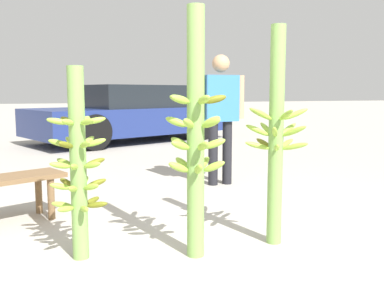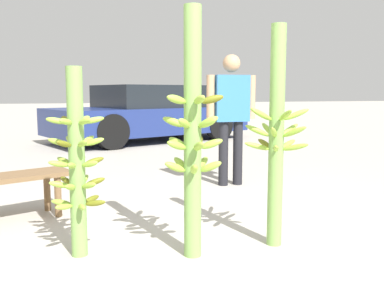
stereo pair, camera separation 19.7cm
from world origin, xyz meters
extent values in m
plane|color=#B2AA9E|center=(0.00, 0.00, 0.00)|extent=(80.00, 80.00, 0.00)
cylinder|color=#7AA851|center=(-0.72, 0.53, 0.64)|extent=(0.11, 0.11, 1.27)
ellipsoid|color=#93BC3D|center=(-0.78, 0.43, 0.92)|extent=(0.11, 0.14, 0.06)
ellipsoid|color=#93BC3D|center=(-0.67, 0.43, 0.92)|extent=(0.10, 0.14, 0.06)
ellipsoid|color=#93BC3D|center=(-0.60, 0.53, 0.92)|extent=(0.14, 0.04, 0.06)
ellipsoid|color=#93BC3D|center=(-0.66, 0.63, 0.92)|extent=(0.11, 0.14, 0.06)
ellipsoid|color=#656718|center=(-0.78, 0.64, 0.92)|extent=(0.10, 0.14, 0.06)
ellipsoid|color=#93BC3D|center=(-0.84, 0.54, 0.92)|extent=(0.14, 0.04, 0.06)
ellipsoid|color=#93BC3D|center=(-0.68, 0.42, 0.78)|extent=(0.08, 0.15, 0.08)
ellipsoid|color=#93BC3D|center=(-0.61, 0.51, 0.78)|extent=(0.15, 0.07, 0.08)
ellipsoid|color=#93BC3D|center=(-0.64, 0.62, 0.78)|extent=(0.12, 0.13, 0.08)
ellipsoid|color=#93BC3D|center=(-0.76, 0.64, 0.78)|extent=(0.08, 0.15, 0.08)
ellipsoid|color=#93BC3D|center=(-0.83, 0.56, 0.78)|extent=(0.15, 0.07, 0.08)
ellipsoid|color=#656718|center=(-0.80, 0.45, 0.78)|extent=(0.12, 0.13, 0.08)
ellipsoid|color=#93BC3D|center=(-0.64, 0.45, 0.64)|extent=(0.13, 0.13, 0.07)
ellipsoid|color=#656718|center=(-0.61, 0.56, 0.64)|extent=(0.15, 0.07, 0.07)
ellipsoid|color=#93BC3D|center=(-0.69, 0.64, 0.64)|extent=(0.08, 0.15, 0.07)
ellipsoid|color=#93BC3D|center=(-0.80, 0.62, 0.64)|extent=(0.13, 0.13, 0.07)
ellipsoid|color=#93BC3D|center=(-0.83, 0.51, 0.64)|extent=(0.15, 0.07, 0.07)
ellipsoid|color=#93BC3D|center=(-0.76, 0.42, 0.64)|extent=(0.08, 0.15, 0.07)
ellipsoid|color=#93BC3D|center=(-0.65, 0.44, 0.50)|extent=(0.12, 0.14, 0.07)
ellipsoid|color=#656718|center=(-0.61, 0.55, 0.50)|extent=(0.15, 0.05, 0.07)
ellipsoid|color=#93BC3D|center=(-0.67, 0.64, 0.50)|extent=(0.09, 0.15, 0.07)
ellipsoid|color=#656718|center=(-0.79, 0.63, 0.50)|extent=(0.12, 0.14, 0.07)
ellipsoid|color=#93BC3D|center=(-0.84, 0.52, 0.50)|extent=(0.15, 0.05, 0.07)
ellipsoid|color=#93BC3D|center=(-0.77, 0.43, 0.50)|extent=(0.09, 0.15, 0.07)
ellipsoid|color=#656718|center=(-0.63, 0.61, 0.36)|extent=(0.13, 0.12, 0.06)
ellipsoid|color=#93BC3D|center=(-0.74, 0.65, 0.36)|extent=(0.06, 0.15, 0.06)
ellipsoid|color=#93BC3D|center=(-0.83, 0.57, 0.36)|extent=(0.15, 0.09, 0.06)
ellipsoid|color=#93BC3D|center=(-0.81, 0.46, 0.36)|extent=(0.13, 0.12, 0.06)
ellipsoid|color=#93BC3D|center=(-0.70, 0.42, 0.36)|extent=(0.06, 0.15, 0.06)
ellipsoid|color=#656718|center=(-0.61, 0.49, 0.36)|extent=(0.15, 0.09, 0.06)
cylinder|color=#7AA851|center=(0.01, 0.31, 0.83)|extent=(0.12, 0.12, 1.65)
ellipsoid|color=#93BC3D|center=(0.02, 0.18, 1.06)|extent=(0.06, 0.16, 0.08)
ellipsoid|color=#656718|center=(0.14, 0.28, 1.06)|extent=(0.17, 0.09, 0.08)
ellipsoid|color=#656718|center=(0.08, 0.42, 1.06)|extent=(0.13, 0.16, 0.08)
ellipsoid|color=#93BC3D|center=(-0.07, 0.41, 1.06)|extent=(0.14, 0.15, 0.08)
ellipsoid|color=#93BC3D|center=(-0.10, 0.26, 1.06)|extent=(0.17, 0.10, 0.08)
ellipsoid|color=#93BC3D|center=(0.14, 0.34, 0.91)|extent=(0.17, 0.08, 0.10)
ellipsoid|color=#93BC3D|center=(0.03, 0.44, 0.91)|extent=(0.06, 0.16, 0.10)
ellipsoid|color=#93BC3D|center=(-0.10, 0.36, 0.91)|extent=(0.17, 0.11, 0.10)
ellipsoid|color=#93BC3D|center=(-0.07, 0.22, 0.91)|extent=(0.14, 0.15, 0.10)
ellipsoid|color=#93BC3D|center=(0.08, 0.20, 0.91)|extent=(0.12, 0.16, 0.10)
ellipsoid|color=#93BC3D|center=(0.02, 0.18, 0.76)|extent=(0.05, 0.16, 0.10)
ellipsoid|color=#93BC3D|center=(0.13, 0.27, 0.76)|extent=(0.17, 0.09, 0.10)
ellipsoid|color=#656718|center=(0.09, 0.41, 0.76)|extent=(0.13, 0.16, 0.10)
ellipsoid|color=#93BC3D|center=(-0.06, 0.41, 0.76)|extent=(0.14, 0.16, 0.10)
ellipsoid|color=#93BC3D|center=(-0.10, 0.27, 0.76)|extent=(0.17, 0.10, 0.10)
ellipsoid|color=#93BC3D|center=(0.12, 0.25, 0.62)|extent=(0.16, 0.12, 0.11)
ellipsoid|color=#93BC3D|center=(0.11, 0.39, 0.62)|extent=(0.15, 0.14, 0.11)
ellipsoid|color=#93BC3D|center=(-0.04, 0.42, 0.62)|extent=(0.11, 0.16, 0.11)
ellipsoid|color=#93BC3D|center=(-0.11, 0.30, 0.62)|extent=(0.16, 0.06, 0.11)
ellipsoid|color=#93BC3D|center=(-0.01, 0.19, 0.62)|extent=(0.08, 0.17, 0.11)
cylinder|color=#7AA851|center=(0.64, 0.35, 0.79)|extent=(0.11, 0.11, 1.57)
ellipsoid|color=#93BC3D|center=(0.51, 0.31, 0.95)|extent=(0.19, 0.08, 0.11)
ellipsoid|color=#93BC3D|center=(0.64, 0.21, 0.95)|extent=(0.05, 0.19, 0.11)
ellipsoid|color=#93BC3D|center=(0.77, 0.30, 0.95)|extent=(0.19, 0.10, 0.11)
ellipsoid|color=#93BC3D|center=(0.73, 0.45, 0.95)|extent=(0.15, 0.17, 0.11)
ellipsoid|color=#93BC3D|center=(0.57, 0.46, 0.95)|extent=(0.13, 0.18, 0.11)
ellipsoid|color=#93BC3D|center=(0.77, 0.39, 0.83)|extent=(0.19, 0.10, 0.11)
ellipsoid|color=#93BC3D|center=(0.64, 0.48, 0.83)|extent=(0.04, 0.19, 0.11)
ellipsoid|color=#93BC3D|center=(0.52, 0.39, 0.83)|extent=(0.19, 0.09, 0.11)
ellipsoid|color=#93BC3D|center=(0.57, 0.24, 0.83)|extent=(0.14, 0.17, 0.11)
ellipsoid|color=#93BC3D|center=(0.72, 0.24, 0.83)|extent=(0.14, 0.17, 0.11)
ellipsoid|color=#93BC3D|center=(0.58, 0.22, 0.72)|extent=(0.12, 0.18, 0.08)
ellipsoid|color=#93BC3D|center=(0.74, 0.25, 0.72)|extent=(0.16, 0.16, 0.08)
ellipsoid|color=#93BC3D|center=(0.77, 0.41, 0.72)|extent=(0.19, 0.12, 0.08)
ellipsoid|color=#656718|center=(0.63, 0.48, 0.72)|extent=(0.06, 0.19, 0.08)
ellipsoid|color=#93BC3D|center=(0.51, 0.37, 0.72)|extent=(0.19, 0.07, 0.08)
cylinder|color=black|center=(0.99, 2.31, 0.38)|extent=(0.11, 0.11, 0.76)
cylinder|color=black|center=(1.17, 2.31, 0.38)|extent=(0.11, 0.11, 0.76)
cube|color=#3372B2|center=(1.08, 2.31, 1.03)|extent=(0.41, 0.19, 0.54)
cylinder|color=tan|center=(0.83, 2.32, 1.04)|extent=(0.10, 0.10, 0.51)
cylinder|color=tan|center=(1.33, 2.31, 1.04)|extent=(0.10, 0.10, 0.51)
sphere|color=tan|center=(1.08, 2.31, 1.43)|extent=(0.21, 0.21, 0.21)
cylinder|color=brown|center=(-0.97, 1.76, 0.18)|extent=(0.06, 0.06, 0.36)
cylinder|color=brown|center=(-0.87, 1.52, 0.18)|extent=(0.06, 0.06, 0.36)
cube|color=navy|center=(1.02, 7.14, 0.47)|extent=(4.77, 3.31, 0.57)
cube|color=black|center=(1.19, 7.21, 1.00)|extent=(2.87, 2.46, 0.49)
cylinder|color=black|center=(0.05, 5.87, 0.34)|extent=(0.71, 0.43, 0.69)
cylinder|color=black|center=(-0.55, 7.44, 0.34)|extent=(0.71, 0.43, 0.69)
cylinder|color=black|center=(2.60, 6.85, 0.34)|extent=(0.71, 0.43, 0.69)
cylinder|color=black|center=(1.99, 8.42, 0.34)|extent=(0.71, 0.43, 0.69)
camera|label=1|loc=(-0.97, -2.30, 1.11)|focal=40.00mm
camera|label=2|loc=(-0.78, -2.37, 1.11)|focal=40.00mm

